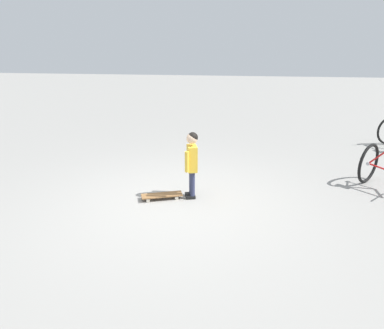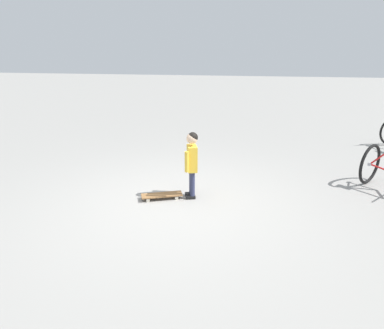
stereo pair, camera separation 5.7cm
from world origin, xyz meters
name	(u,v)px [view 1 (the left image)]	position (x,y,z in m)	size (l,w,h in m)	color
ground_plane	(176,205)	(0.00, 0.00, 0.00)	(50.00, 50.00, 0.00)	gray
child_person	(192,158)	(0.20, 0.31, 0.66)	(0.23, 0.40, 1.06)	#2D3351
skateboard	(162,195)	(-0.25, 0.17, 0.06)	(0.66, 0.41, 0.07)	olive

